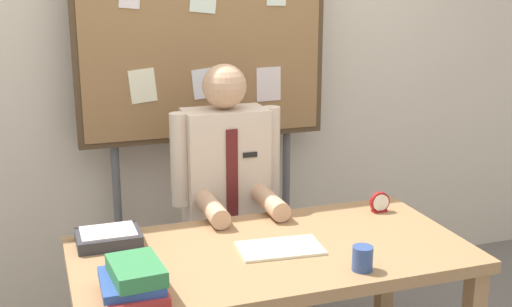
# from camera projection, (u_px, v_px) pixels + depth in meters

# --- Properties ---
(back_wall) EXTENTS (6.40, 0.08, 2.70)m
(back_wall) POSITION_uv_depth(u_px,v_px,m) (195.00, 60.00, 3.68)
(back_wall) COLOR beige
(back_wall) RESTS_ON ground_plane
(desk) EXTENTS (1.60, 0.82, 0.73)m
(desk) POSITION_uv_depth(u_px,v_px,m) (272.00, 268.00, 2.74)
(desk) COLOR #9E754C
(desk) RESTS_ON ground_plane
(person) EXTENTS (0.55, 0.56, 1.40)m
(person) POSITION_uv_depth(u_px,v_px,m) (227.00, 214.00, 3.33)
(person) COLOR #2D2D33
(person) RESTS_ON ground_plane
(bulletin_board) EXTENTS (1.33, 0.09, 2.03)m
(bulletin_board) POSITION_uv_depth(u_px,v_px,m) (204.00, 44.00, 3.46)
(bulletin_board) COLOR #4C3823
(bulletin_board) RESTS_ON ground_plane
(book_stack) EXTENTS (0.22, 0.27, 0.13)m
(book_stack) POSITION_uv_depth(u_px,v_px,m) (134.00, 281.00, 2.30)
(book_stack) COLOR #B22D2D
(book_stack) RESTS_ON desk
(open_notebook) EXTENTS (0.35, 0.23, 0.01)m
(open_notebook) POSITION_uv_depth(u_px,v_px,m) (280.00, 248.00, 2.70)
(open_notebook) COLOR #F4EFCC
(open_notebook) RESTS_ON desk
(desk_clock) EXTENTS (0.10, 0.04, 0.10)m
(desk_clock) POSITION_uv_depth(u_px,v_px,m) (380.00, 203.00, 3.12)
(desk_clock) COLOR maroon
(desk_clock) RESTS_ON desk
(coffee_mug) EXTENTS (0.08, 0.08, 0.09)m
(coffee_mug) POSITION_uv_depth(u_px,v_px,m) (362.00, 258.00, 2.51)
(coffee_mug) COLOR #334C8C
(coffee_mug) RESTS_ON desk
(paper_tray) EXTENTS (0.26, 0.20, 0.06)m
(paper_tray) POSITION_uv_depth(u_px,v_px,m) (108.00, 237.00, 2.76)
(paper_tray) COLOR #333338
(paper_tray) RESTS_ON desk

